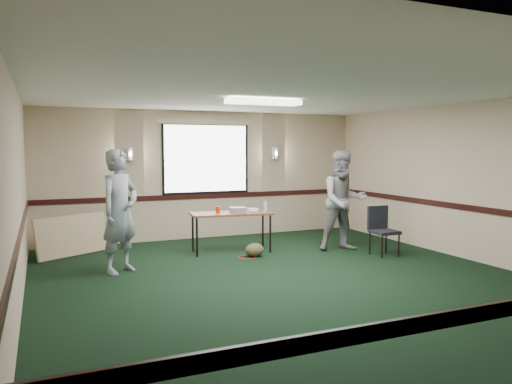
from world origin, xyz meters
name	(u,v)px	position (x,y,z in m)	size (l,w,h in m)	color
ground	(292,283)	(0.00, 0.00, 0.00)	(8.00, 8.00, 0.00)	black
room_shell	(238,167)	(0.00, 2.12, 1.58)	(8.00, 8.02, 8.00)	tan
folding_table	(231,215)	(-0.04, 2.35, 0.68)	(1.54, 0.77, 0.74)	#5D2A1A
projector	(238,210)	(0.07, 2.30, 0.79)	(0.29, 0.24, 0.10)	gray
game_console	(253,210)	(0.42, 2.42, 0.76)	(0.19, 0.15, 0.05)	white
red_cup	(218,210)	(-0.29, 2.38, 0.80)	(0.08, 0.08, 0.12)	red
water_bottle	(265,207)	(0.53, 2.10, 0.85)	(0.06, 0.06, 0.22)	#8DC1E8
duffel_bag	(255,250)	(0.19, 1.81, 0.12)	(0.34, 0.26, 0.24)	#434126
cable_coil	(247,258)	(0.03, 1.77, 0.01)	(0.32, 0.32, 0.02)	red
folded_table	(72,235)	(-2.76, 3.21, 0.36)	(1.41, 0.06, 0.72)	tan
conference_chair	(382,226)	(2.37, 1.07, 0.51)	(0.43, 0.45, 0.87)	black
person_left	(120,211)	(-2.14, 1.61, 0.95)	(0.69, 0.46, 1.90)	#3C5784
person_right	(343,201)	(1.95, 1.69, 0.94)	(0.91, 0.71, 1.88)	#6A7AA4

